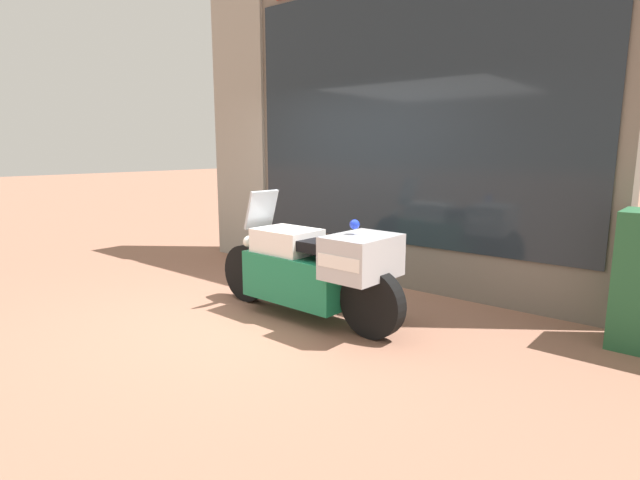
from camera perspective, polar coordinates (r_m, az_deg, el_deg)
name	(u,v)px	position (r m, az deg, el deg)	size (l,w,h in m)	color
ground_plane	(263,315)	(5.16, -6.51, -8.56)	(60.00, 60.00, 0.00)	#8E604C
shop_building	(348,122)	(6.68, 3.18, 13.37)	(5.70, 0.55, 4.02)	#6B6056
window_display	(405,247)	(6.33, 9.73, -0.83)	(4.19, 0.30, 1.88)	slate
paramedic_motorcycle	(313,268)	(4.87, -0.83, -3.19)	(2.32, 0.68, 1.24)	black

